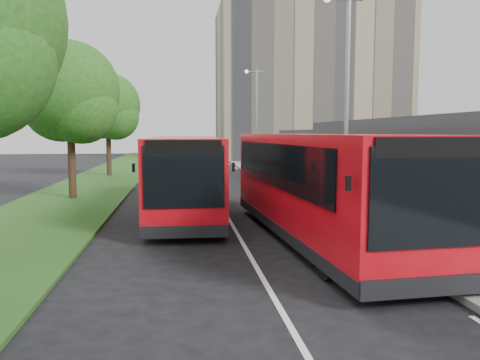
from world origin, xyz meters
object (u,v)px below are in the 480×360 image
at_px(bus_main, 320,187).
at_px(car_near, 217,157).
at_px(tree_far, 108,110).
at_px(lamp_post_near, 345,92).
at_px(bollard, 278,171).
at_px(litter_bin, 317,182).
at_px(bus_second, 186,175).
at_px(lamp_post_far, 256,114).
at_px(tree_mid, 69,98).
at_px(car_far, 185,154).

bearing_deg(bus_main, car_near, 86.57).
xyz_separation_m(tree_far, bus_main, (9.36, -22.00, -3.27)).
xyz_separation_m(tree_far, lamp_post_near, (11.13, -19.05, -0.19)).
bearing_deg(car_near, bollard, -74.26).
bearing_deg(tree_far, bollard, -20.32).
bearing_deg(litter_bin, bollard, 98.55).
xyz_separation_m(tree_far, bollard, (11.82, -4.38, -4.28)).
height_order(tree_far, litter_bin, tree_far).
bearing_deg(bollard, tree_far, 159.68).
xyz_separation_m(bus_second, bollard, (6.39, 12.39, -0.94)).
xyz_separation_m(lamp_post_far, bus_main, (-1.77, -22.95, -3.07)).
bearing_deg(tree_mid, car_near, 71.75).
distance_m(bus_main, bus_second, 6.55).
height_order(bus_main, car_far, bus_main).
height_order(lamp_post_far, car_near, lamp_post_far).
bearing_deg(bus_second, bollard, 63.90).
distance_m(bus_main, bollard, 17.82).
distance_m(tree_mid, car_far, 34.82).
bearing_deg(bus_main, lamp_post_near, 55.51).
distance_m(litter_bin, bollard, 6.23).
bearing_deg(litter_bin, tree_mid, -173.44).
height_order(bus_second, car_near, bus_second).
bearing_deg(bus_second, car_near, 84.49).
relative_size(car_near, car_far, 0.76).
distance_m(bollard, car_near, 20.78).
relative_size(lamp_post_near, bollard, 8.24).
bearing_deg(bollard, car_near, 96.93).
bearing_deg(car_far, tree_mid, -95.63).
height_order(lamp_post_far, car_far, lamp_post_far).
xyz_separation_m(car_near, car_far, (-3.53, 5.82, 0.15)).
height_order(tree_mid, bus_main, tree_mid).
height_order(litter_bin, car_far, car_far).
relative_size(tree_mid, lamp_post_far, 0.95).
xyz_separation_m(tree_far, car_far, (5.79, 22.08, -4.24)).
xyz_separation_m(litter_bin, car_far, (-6.96, 32.61, 0.14)).
distance_m(litter_bin, car_near, 27.01).
height_order(tree_far, car_far, tree_far).
bearing_deg(car_near, lamp_post_far, -74.43).
relative_size(lamp_post_near, car_far, 1.96).
height_order(lamp_post_far, litter_bin, lamp_post_far).
xyz_separation_m(lamp_post_far, bus_second, (-5.70, -17.71, -3.14)).
distance_m(tree_mid, litter_bin, 13.56).
bearing_deg(litter_bin, bus_second, -139.59).
height_order(tree_mid, litter_bin, tree_mid).
distance_m(lamp_post_near, bollard, 15.25).
bearing_deg(bus_main, tree_far, 109.55).
bearing_deg(lamp_post_near, bus_main, -120.99).
distance_m(tree_far, bus_second, 17.93).
height_order(lamp_post_near, bus_second, lamp_post_near).
bearing_deg(tree_far, tree_mid, -90.00).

